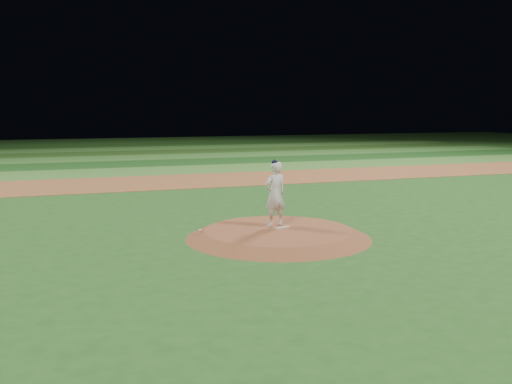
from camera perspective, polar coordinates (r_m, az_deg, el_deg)
name	(u,v)px	position (r m, az deg, el deg)	size (l,w,h in m)	color
ground	(278,238)	(17.03, 2.24, -4.59)	(120.00, 120.00, 0.00)	#22521A
infield_dirt_band	(180,181)	(30.29, -7.56, 1.08)	(70.00, 6.00, 0.02)	brown
outfield_stripe_0	(162,171)	(35.66, -9.39, 2.13)	(70.00, 5.00, 0.02)	#3C752A
outfield_stripe_1	(149,163)	(40.57, -10.63, 2.85)	(70.00, 5.00, 0.02)	#184616
outfield_stripe_2	(139,157)	(45.50, -11.60, 3.40)	(70.00, 5.00, 0.02)	#346F28
outfield_stripe_3	(131,153)	(50.44, -12.38, 3.85)	(70.00, 5.00, 0.02)	#224616
outfield_stripe_4	(124,149)	(55.39, -13.03, 4.22)	(70.00, 5.00, 0.02)	#356B27
outfield_stripe_5	(119,146)	(60.35, -13.57, 4.53)	(70.00, 5.00, 0.02)	#1C4516
pitchers_mound	(278,234)	(17.00, 2.24, -4.18)	(5.50, 5.50, 0.25)	brown
pitching_rubber	(283,228)	(17.20, 2.67, -3.57)	(0.51, 0.13, 0.03)	silver
rosin_bag	(200,230)	(16.84, -5.63, -3.80)	(0.11, 0.11, 0.06)	silver
pitcher_on_mound	(275,194)	(17.26, 1.92, -0.18)	(0.82, 0.65, 2.04)	white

